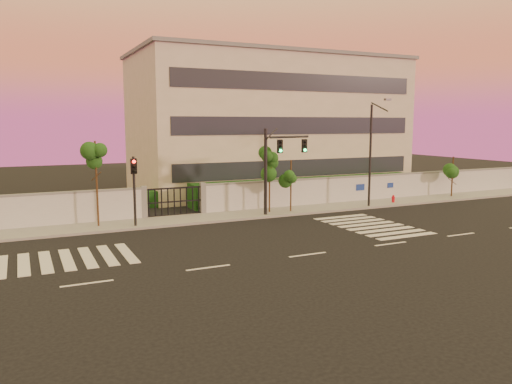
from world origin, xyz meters
The scene contains 14 objects.
ground centered at (0.00, 0.00, 0.00)m, with size 120.00×120.00×0.00m, color black.
sidewalk centered at (0.00, 10.50, 0.07)m, with size 60.00×3.00×0.15m, color gray.
perimeter_wall centered at (0.10, 12.00, 1.07)m, with size 60.00×0.36×2.20m.
hedge_row centered at (1.17, 14.74, 0.82)m, with size 41.00×4.25×1.80m.
institutional_building centered at (9.00, 21.99, 6.16)m, with size 24.40×12.40×12.25m.
road_markings centered at (-1.58, 3.76, 0.01)m, with size 57.00×7.62×0.02m.
street_tree_c centered at (-8.05, 10.56, 3.80)m, with size 1.38×1.10×5.17m.
street_tree_d centered at (3.26, 10.39, 3.33)m, with size 1.41×1.12×4.52m.
street_tree_e centered at (4.73, 10.02, 2.72)m, with size 1.31×1.04×3.69m.
street_tree_f centered at (20.38, 10.49, 2.55)m, with size 1.40×1.12×3.46m.
traffic_signal_main centered at (3.31, 9.64, 3.70)m, with size 3.65×1.14×5.85m.
traffic_signal_secondary centered at (-6.08, 9.62, 2.71)m, with size 0.33×0.33×4.27m.
streetlight_east centered at (11.02, 9.33, 4.26)m, with size 0.47×1.90×7.88m.
fire_hydrant centered at (13.74, 9.98, 0.36)m, with size 0.28×0.27×0.71m.
Camera 1 is at (-12.10, -19.73, 6.19)m, focal length 35.00 mm.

